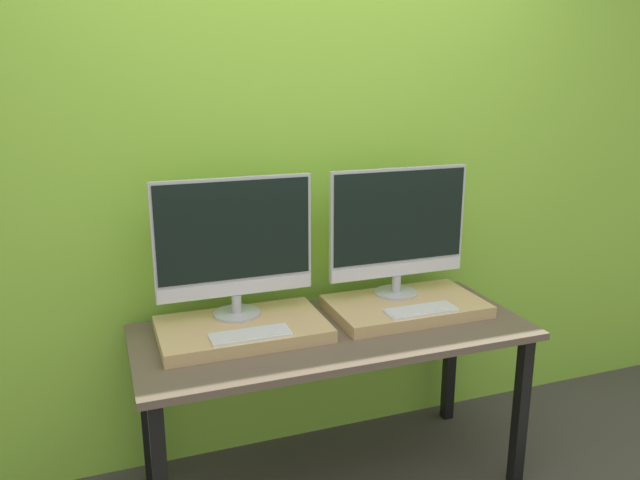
# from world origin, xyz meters

# --- Properties ---
(wall_back) EXTENTS (8.00, 0.04, 2.60)m
(wall_back) POSITION_xyz_m (0.00, 0.75, 1.30)
(wall_back) COLOR #8CC638
(wall_back) RESTS_ON ground_plane
(workbench) EXTENTS (1.61, 0.68, 0.72)m
(workbench) POSITION_xyz_m (0.00, 0.34, 0.64)
(workbench) COLOR brown
(workbench) RESTS_ON ground_plane
(wooden_riser_left) EXTENTS (0.66, 0.40, 0.05)m
(wooden_riser_left) POSITION_xyz_m (-0.36, 0.41, 0.74)
(wooden_riser_left) COLOR tan
(wooden_riser_left) RESTS_ON workbench
(monitor_left) EXTENTS (0.64, 0.19, 0.57)m
(monitor_left) POSITION_xyz_m (-0.36, 0.50, 1.08)
(monitor_left) COLOR #B2B2B7
(monitor_left) RESTS_ON wooden_riser_left
(keyboard_left) EXTENTS (0.30, 0.11, 0.01)m
(keyboard_left) POSITION_xyz_m (-0.36, 0.27, 0.78)
(keyboard_left) COLOR silver
(keyboard_left) RESTS_ON wooden_riser_left
(wooden_riser_right) EXTENTS (0.66, 0.40, 0.05)m
(wooden_riser_right) POSITION_xyz_m (0.36, 0.41, 0.74)
(wooden_riser_right) COLOR tan
(wooden_riser_right) RESTS_ON workbench
(monitor_right) EXTENTS (0.64, 0.19, 0.57)m
(monitor_right) POSITION_xyz_m (0.36, 0.50, 1.08)
(monitor_right) COLOR #B2B2B7
(monitor_right) RESTS_ON wooden_riser_right
(keyboard_right) EXTENTS (0.30, 0.11, 0.01)m
(keyboard_right) POSITION_xyz_m (0.36, 0.27, 0.78)
(keyboard_right) COLOR silver
(keyboard_right) RESTS_ON wooden_riser_right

